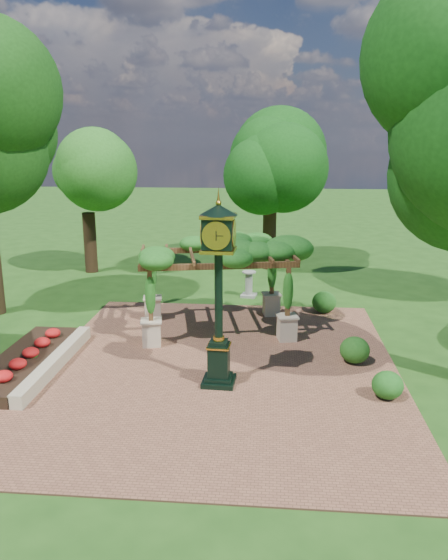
{
  "coord_description": "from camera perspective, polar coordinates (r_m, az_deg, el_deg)",
  "views": [
    {
      "loc": [
        1.4,
        -13.32,
        6.3
      ],
      "look_at": [
        0.0,
        2.5,
        2.2
      ],
      "focal_mm": 35.0,
      "sensor_mm": 36.0,
      "label": 1
    }
  ],
  "objects": [
    {
      "name": "flower_bed",
      "position": [
        16.62,
        -20.1,
        -8.07
      ],
      "size": [
        1.5,
        5.0,
        0.36
      ],
      "primitive_type": "cube",
      "color": "red",
      "rests_on": "ground"
    },
    {
      "name": "ground",
      "position": [
        14.81,
        -0.87,
        -10.71
      ],
      "size": [
        120.0,
        120.0,
        0.0
      ],
      "primitive_type": "plane",
      "color": "#1E4714",
      "rests_on": "ground"
    },
    {
      "name": "border_wall",
      "position": [
        16.26,
        -17.2,
        -8.25
      ],
      "size": [
        0.35,
        5.0,
        0.4
      ],
      "primitive_type": "cube",
      "color": "#C6B793",
      "rests_on": "ground"
    },
    {
      "name": "brick_plaza",
      "position": [
        15.7,
        -0.49,
        -9.1
      ],
      "size": [
        10.0,
        12.0,
        0.04
      ],
      "primitive_type": "cube",
      "color": "brown",
      "rests_on": "ground"
    },
    {
      "name": "shrub_mid",
      "position": [
        16.27,
        13.5,
        -7.12
      ],
      "size": [
        1.07,
        1.07,
        0.77
      ],
      "primitive_type": "ellipsoid",
      "rotation": [
        0.0,
        0.0,
        0.3
      ],
      "color": "#205417",
      "rests_on": "brick_plaza"
    },
    {
      "name": "shrub_back",
      "position": [
        20.62,
        10.42,
        -2.28
      ],
      "size": [
        1.05,
        1.05,
        0.8
      ],
      "primitive_type": "ellipsoid",
      "rotation": [
        0.0,
        0.0,
        0.2
      ],
      "color": "#225F1B",
      "rests_on": "brick_plaza"
    },
    {
      "name": "shrub_front",
      "position": [
        14.37,
        16.72,
        -10.47
      ],
      "size": [
        0.78,
        0.78,
        0.7
      ],
      "primitive_type": "ellipsoid",
      "rotation": [
        0.0,
        0.0,
        -0.01
      ],
      "color": "#1C5719",
      "rests_on": "brick_plaza"
    },
    {
      "name": "tree_north",
      "position": [
        26.94,
        4.91,
        11.76
      ],
      "size": [
        4.23,
        4.23,
        7.36
      ],
      "color": "#372216",
      "rests_on": "ground"
    },
    {
      "name": "pergola",
      "position": [
        18.0,
        -0.85,
        2.58
      ],
      "size": [
        5.52,
        4.05,
        3.15
      ],
      "rotation": [
        0.0,
        0.0,
        0.2
      ],
      "color": "beige",
      "rests_on": "brick_plaza"
    },
    {
      "name": "pedestal_clock",
      "position": [
        13.73,
        -0.57,
        0.09
      ],
      "size": [
        1.0,
        1.0,
        4.84
      ],
      "rotation": [
        0.0,
        0.0,
        -0.05
      ],
      "color": "black",
      "rests_on": "brick_plaza"
    },
    {
      "name": "tree_west_far",
      "position": [
        26.87,
        -14.28,
        11.52
      ],
      "size": [
        3.33,
        3.33,
        7.49
      ],
      "color": "#332113",
      "rests_on": "ground"
    },
    {
      "name": "sundial",
      "position": [
        22.46,
        2.61,
        -0.59
      ],
      "size": [
        0.69,
        0.69,
        1.07
      ],
      "rotation": [
        0.0,
        0.0,
        -0.18
      ],
      "color": "gray",
      "rests_on": "ground"
    }
  ]
}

